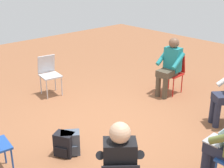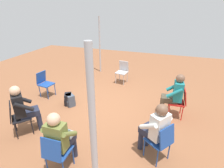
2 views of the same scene
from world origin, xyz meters
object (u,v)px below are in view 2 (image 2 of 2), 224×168
Objects in this scene: backpack_by_empty_chair at (70,101)px; backpack_near_laptop_user at (68,100)px; person_with_laptop at (60,137)px; person_in_black at (24,107)px; chair_south at (45,82)px; chair_north at (179,101)px; chair_east at (56,152)px; chair_northeast at (161,140)px; chair_southeast at (17,116)px; person_in_white at (155,127)px; person_in_teal at (174,93)px; chair_west at (122,70)px.

backpack_near_laptop_user is at bearing -111.52° from backpack_by_empty_chair.
person_in_black is (-0.57, -1.36, 0.00)m from person_with_laptop.
person_with_laptop reaches higher than chair_south.
chair_north is 0.69× the size of person_with_laptop.
chair_east is at bearing 48.82° from chair_south.
chair_northeast is 2.36× the size of backpack_by_empty_chair.
person_with_laptop is at bearing 23.66° from chair_southeast.
chair_northeast is at bearing -90.00° from person_in_white.
backpack_by_empty_chair is at bearing 94.86° from person_in_teal.
chair_west is at bearing 43.49° from person_in_teal.
person_in_black is 1.52m from backpack_by_empty_chair.
person_in_white is at bearing 66.47° from backpack_by_empty_chair.
chair_west is at bearing 109.23° from chair_southeast.
backpack_by_empty_chair is (-1.51, 0.43, -0.34)m from chair_southeast.
person_in_teal reaches higher than chair_east.
chair_north and chair_southeast have the same top height.
person_in_white reaches higher than backpack_near_laptop_user.
person_in_teal reaches higher than chair_north.
person_in_black is at bearing 114.60° from chair_north.
chair_southeast is 2.36× the size of backpack_near_laptop_user.
person_with_laptop is at bearing 17.74° from person_in_black.
chair_north is at bearing 98.27° from backpack_by_empty_chair.
person_in_teal is at bearing 99.25° from chair_south.
chair_southeast is at bearing 156.01° from chair_east.
chair_northeast is at bearing 65.88° from backpack_near_laptop_user.
person_in_teal reaches higher than backpack_by_empty_chair.
person_in_black reaches higher than chair_south.
backpack_near_laptop_user is at bearing 93.98° from person_in_teal.
chair_south is 1.00× the size of chair_northeast.
chair_northeast is at bearing 26.23° from chair_east.
chair_west is at bearing 62.40° from chair_northeast.
person_with_laptop reaches higher than backpack_by_empty_chair.
person_in_black is at bearing 150.16° from chair_east.
chair_northeast reaches higher than backpack_near_laptop_user.
person_in_teal is at bearing 90.00° from chair_north.
chair_southeast is at bearing 115.46° from chair_north.
backpack_by_empty_chair is (-2.13, -1.05, -0.34)m from chair_east.
person_in_teal is 3.72m from person_in_black.
chair_northeast is at bearing 164.92° from chair_north.
person_with_laptop is (2.24, 2.15, 0.20)m from chair_south.
chair_north is 0.69× the size of person_in_teal.
person_in_black is 3.44× the size of backpack_near_laptop_user.
backpack_near_laptop_user is at bearing 118.20° from person_with_laptop.
person_with_laptop is at bearing 138.20° from person_in_teal.
chair_southeast reaches higher than backpack_by_empty_chair.
chair_north is at bearing 69.61° from chair_southeast.
chair_southeast is 2.36× the size of backpack_by_empty_chair.
person_in_black is (-0.74, -1.37, 0.20)m from chair_east.
chair_northeast reaches higher than backpack_by_empty_chair.
person_in_black is at bearing 130.47° from person_in_white.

